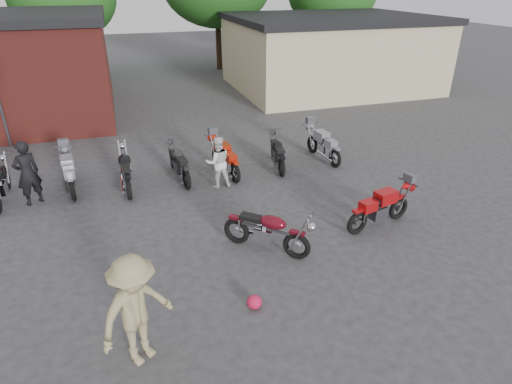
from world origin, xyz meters
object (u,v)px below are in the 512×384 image
object	(u,v)px
person_tan	(136,311)
sportbike	(381,206)
row_bike_1	(69,171)
row_bike_6	(323,143)
helmet	(254,302)
person_light	(218,162)
row_bike_3	(179,161)
row_bike_4	(225,156)
row_bike_2	(126,168)
row_bike_5	(278,151)
person_dark	(27,173)
vintage_motorcycle	(268,229)

from	to	relation	value
person_tan	sportbike	bearing A→B (deg)	-9.92
row_bike_1	row_bike_6	distance (m)	7.94
helmet	row_bike_6	xyz separation A→B (m)	(4.40, 6.26, 0.44)
person_light	row_bike_6	xyz separation A→B (m)	(3.83, 0.98, -0.20)
row_bike_3	sportbike	bearing A→B (deg)	-141.72
sportbike	helmet	world-z (taller)	sportbike
row_bike_4	row_bike_6	distance (m)	3.42
person_light	row_bike_2	xyz separation A→B (m)	(-2.55, 0.75, -0.15)
helmet	row_bike_5	distance (m)	6.69
row_bike_3	row_bike_5	distance (m)	3.15
row_bike_4	row_bike_5	xyz separation A→B (m)	(1.74, -0.02, -0.01)
helmet	person_tan	world-z (taller)	person_tan
person_tan	row_bike_2	size ratio (longest dim) A/B	0.92
helmet	person_tan	size ratio (longest dim) A/B	0.15
person_dark	person_light	distance (m)	5.06
vintage_motorcycle	person_light	world-z (taller)	person_light
vintage_motorcycle	row_bike_5	bearing A→B (deg)	109.76
row_bike_2	person_light	bearing A→B (deg)	-107.28
vintage_motorcycle	person_tan	xyz separation A→B (m)	(-2.91, -2.25, 0.39)
row_bike_4	sportbike	bearing A→B (deg)	-155.31
row_bike_1	row_bike_6	world-z (taller)	row_bike_1
row_bike_2	row_bike_6	bearing A→B (deg)	-88.87
row_bike_1	row_bike_4	distance (m)	4.53
person_dark	sportbike	bearing A→B (deg)	123.23
row_bike_1	helmet	bearing A→B (deg)	-158.10
helmet	person_dark	xyz separation A→B (m)	(-4.47, 5.78, 0.76)
person_tan	row_bike_4	bearing A→B (deg)	33.07
helmet	row_bike_2	bearing A→B (deg)	108.21
row_bike_1	row_bike_6	bearing A→B (deg)	-98.04
person_dark	row_bike_6	size ratio (longest dim) A/B	0.91
vintage_motorcycle	row_bike_5	size ratio (longest dim) A/B	1.04
helmet	row_bike_4	bearing A→B (deg)	80.87
vintage_motorcycle	row_bike_6	world-z (taller)	vintage_motorcycle
sportbike	person_tan	size ratio (longest dim) A/B	0.98
sportbike	row_bike_1	world-z (taller)	row_bike_1
row_bike_2	row_bike_3	bearing A→B (deg)	-86.40
row_bike_1	row_bike_3	size ratio (longest dim) A/B	0.99
person_light	person_tan	xyz separation A→B (m)	(-2.64, -5.84, 0.21)
row_bike_3	row_bike_6	bearing A→B (deg)	-95.35
row_bike_2	row_bike_5	world-z (taller)	row_bike_2
row_bike_2	row_bike_4	size ratio (longest dim) A/B	1.07
helmet	person_light	bearing A→B (deg)	83.82
person_dark	person_light	world-z (taller)	person_dark
helmet	row_bike_3	size ratio (longest dim) A/B	0.14
row_bike_4	person_dark	bearing A→B (deg)	84.43
helmet	row_bike_2	xyz separation A→B (m)	(-1.98, 6.02, 0.48)
row_bike_5	row_bike_6	xyz separation A→B (m)	(1.68, 0.16, 0.00)
sportbike	row_bike_2	xyz separation A→B (m)	(-5.81, 4.15, 0.06)
person_tan	row_bike_3	size ratio (longest dim) A/B	0.97
row_bike_3	person_tan	bearing A→B (deg)	159.66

